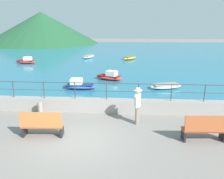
# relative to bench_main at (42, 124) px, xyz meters

# --- Properties ---
(ground_plane) EXTENTS (120.00, 120.00, 0.00)m
(ground_plane) POSITION_rel_bench_main_xyz_m (1.57, -0.15, -0.56)
(ground_plane) COLOR slate
(promenade_wall) EXTENTS (20.00, 0.56, 0.70)m
(promenade_wall) POSITION_rel_bench_main_xyz_m (1.57, 3.05, -0.21)
(promenade_wall) COLOR gray
(promenade_wall) RESTS_ON ground
(railing) EXTENTS (18.44, 0.04, 0.90)m
(railing) POSITION_rel_bench_main_xyz_m (1.57, 3.05, 0.76)
(railing) COLOR #383330
(railing) RESTS_ON promenade_wall
(lake_water) EXTENTS (64.00, 44.32, 0.06)m
(lake_water) POSITION_rel_bench_main_xyz_m (1.57, 25.69, -0.53)
(lake_water) COLOR #236B89
(lake_water) RESTS_ON ground
(hill_main) EXTENTS (24.52, 24.52, 6.66)m
(hill_main) POSITION_rel_bench_main_xyz_m (-15.39, 43.53, 2.77)
(hill_main) COLOR #1E4C2D
(hill_main) RESTS_ON ground
(bench_main) EXTENTS (1.72, 0.63, 1.13)m
(bench_main) POSITION_rel_bench_main_xyz_m (0.00, 0.00, 0.00)
(bench_main) COLOR #B76633
(bench_main) RESTS_ON ground
(bench_far) EXTENTS (1.73, 0.67, 1.13)m
(bench_far) POSITION_rel_bench_main_xyz_m (6.60, 0.06, 0.00)
(bench_far) COLOR #9E4C28
(bench_far) RESTS_ON ground
(person_walking) EXTENTS (0.38, 0.55, 1.75)m
(person_walking) POSITION_rel_bench_main_xyz_m (3.98, 1.62, 0.42)
(person_walking) COLOR slate
(person_walking) RESTS_ON ground
(bollard) EXTENTS (0.24, 0.24, 0.70)m
(bollard) POSITION_rel_bench_main_xyz_m (-0.96, 2.38, -0.21)
(bollard) COLOR gray
(bollard) RESTS_ON ground
(boat_0) EXTENTS (1.61, 2.47, 0.36)m
(boat_0) POSITION_rel_bench_main_xyz_m (-1.63, 21.98, -0.30)
(boat_0) COLOR white
(boat_0) RESTS_ON lake_water
(boat_1) EXTENTS (2.47, 1.57, 0.36)m
(boat_1) POSITION_rel_bench_main_xyz_m (6.20, 7.66, -0.30)
(boat_1) COLOR white
(boat_1) RESTS_ON lake_water
(boat_2) EXTENTS (2.31, 0.92, 0.76)m
(boat_2) POSITION_rel_bench_main_xyz_m (0.11, 7.17, -0.23)
(boat_2) COLOR #2D4C9E
(boat_2) RESTS_ON lake_water
(boat_3) EXTENTS (2.47, 1.77, 0.76)m
(boat_3) POSITION_rel_bench_main_xyz_m (2.01, 10.11, -0.23)
(boat_3) COLOR red
(boat_3) RESTS_ON lake_water
(boat_4) EXTENTS (2.37, 1.08, 0.76)m
(boat_4) POSITION_rel_bench_main_xyz_m (-8.08, 17.41, -0.23)
(boat_4) COLOR red
(boat_4) RESTS_ON lake_water
(boat_5) EXTENTS (2.10, 2.38, 0.36)m
(boat_5) POSITION_rel_bench_main_xyz_m (3.71, 21.19, -0.30)
(boat_5) COLOR gold
(boat_5) RESTS_ON lake_water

